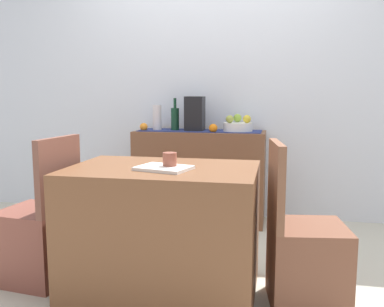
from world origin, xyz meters
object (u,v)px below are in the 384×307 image
at_px(coffee_maker, 195,114).
at_px(dining_table, 163,230).
at_px(chair_by_corner, 304,258).
at_px(wine_bottle, 175,118).
at_px(coffee_cup, 170,161).
at_px(open_book, 164,168).
at_px(chair_near_window, 39,238).
at_px(ceramic_vase, 157,118).
at_px(fruit_bowl, 238,127).
at_px(sideboard_console, 200,176).

distance_m(coffee_maker, dining_table, 1.55).
bearing_deg(coffee_maker, chair_by_corner, -58.07).
xyz_separation_m(wine_bottle, coffee_cup, (0.33, -1.48, -0.14)).
bearing_deg(wine_bottle, open_book, -78.63).
xyz_separation_m(chair_near_window, chair_by_corner, (1.59, -0.00, 0.00)).
relative_size(coffee_maker, ceramic_vase, 1.34).
xyz_separation_m(fruit_bowl, coffee_maker, (-0.38, 0.00, 0.11)).
xyz_separation_m(dining_table, chair_by_corner, (0.79, -0.00, -0.10)).
distance_m(wine_bottle, coffee_cup, 1.52).
xyz_separation_m(coffee_maker, coffee_cup, (0.15, -1.48, -0.19)).
relative_size(fruit_bowl, wine_bottle, 0.88).
bearing_deg(ceramic_vase, fruit_bowl, 0.00).
bearing_deg(chair_near_window, wine_bottle, 69.92).
height_order(dining_table, open_book, open_book).
distance_m(fruit_bowl, open_book, 1.53).
bearing_deg(sideboard_console, ceramic_vase, 180.00).
bearing_deg(sideboard_console, coffee_maker, 180.00).
relative_size(ceramic_vase, coffee_cup, 2.47).
distance_m(sideboard_console, open_book, 1.54).
relative_size(coffee_maker, chair_near_window, 0.34).
bearing_deg(chair_by_corner, sideboard_console, 120.58).
relative_size(fruit_bowl, coffee_maker, 0.83).
bearing_deg(open_book, sideboard_console, 108.00).
distance_m(wine_bottle, chair_by_corner, 1.90).
distance_m(fruit_bowl, ceramic_vase, 0.73).
bearing_deg(sideboard_console, coffee_cup, -86.02).
height_order(fruit_bowl, chair_near_window, same).
xyz_separation_m(fruit_bowl, open_book, (-0.26, -1.50, -0.11)).
bearing_deg(ceramic_vase, sideboard_console, 0.00).
bearing_deg(ceramic_vase, dining_table, -72.76).
bearing_deg(wine_bottle, fruit_bowl, 0.00).
height_order(dining_table, coffee_cup, coffee_cup).
distance_m(coffee_cup, chair_by_corner, 0.91).
bearing_deg(sideboard_console, chair_near_window, -117.70).
distance_m(coffee_maker, ceramic_vase, 0.35).
relative_size(coffee_cup, chair_by_corner, 0.10).
relative_size(coffee_maker, chair_by_corner, 0.34).
relative_size(coffee_maker, open_book, 1.09).
distance_m(dining_table, chair_near_window, 0.80).
distance_m(fruit_bowl, dining_table, 1.53).
distance_m(sideboard_console, chair_by_corner, 1.66).
relative_size(wine_bottle, chair_by_corner, 0.32).
distance_m(wine_bottle, open_book, 1.54).
bearing_deg(chair_near_window, chair_by_corner, -0.01).
bearing_deg(sideboard_console, fruit_bowl, 0.00).
relative_size(fruit_bowl, coffee_cup, 2.76).
relative_size(wine_bottle, chair_near_window, 0.32).
bearing_deg(wine_bottle, sideboard_console, 0.00).
distance_m(sideboard_console, fruit_bowl, 0.56).
xyz_separation_m(sideboard_console, ceramic_vase, (-0.39, 0.00, 0.52)).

